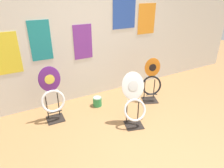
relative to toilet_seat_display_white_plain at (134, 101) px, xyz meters
name	(u,v)px	position (x,y,z in m)	size (l,w,h in m)	color
ground_plane	(155,155)	(-0.14, -0.73, -0.43)	(14.00, 14.00, 0.00)	#A37547
wall_back	(90,32)	(-0.14, 1.29, 0.87)	(8.00, 0.07, 2.60)	silver
toilet_seat_display_white_plain	(134,101)	(0.00, 0.00, 0.00)	(0.44, 0.43, 0.87)	black
toilet_seat_display_orange_sun	(152,82)	(0.73, 0.46, -0.03)	(0.40, 0.36, 0.88)	black
toilet_seat_display_purple_note	(52,95)	(-1.09, 0.73, 0.04)	(0.39, 0.29, 0.95)	black
paint_can	(97,101)	(-0.28, 0.79, -0.34)	(0.17, 0.17, 0.18)	#2D8E4C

